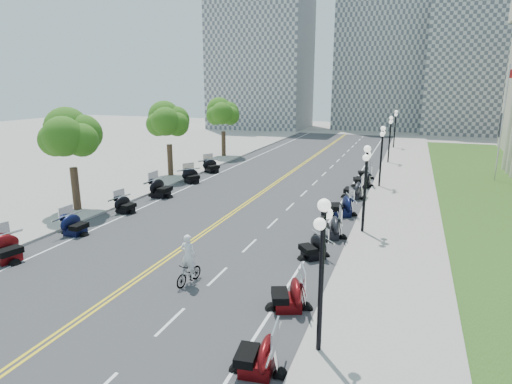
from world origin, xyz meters
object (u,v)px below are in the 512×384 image
at_px(bicycle, 189,273).
at_px(flagpole, 502,125).
at_px(cyclist_rider, 188,242).
at_px(motorcycle_n_3, 257,353).

bearing_deg(bicycle, flagpole, 69.76).
distance_m(bicycle, cyclist_rider, 1.44).
xyz_separation_m(flagpole, bicycle, (-15.63, -27.07, -4.51)).
bearing_deg(bicycle, cyclist_rider, 0.00).
xyz_separation_m(flagpole, cyclist_rider, (-15.63, -27.07, -3.07)).
distance_m(flagpole, motorcycle_n_3, 33.66).
bearing_deg(flagpole, bicycle, -120.01).
bearing_deg(cyclist_rider, motorcycle_n_3, 136.48).
bearing_deg(flagpole, cyclist_rider, -120.01).
distance_m(motorcycle_n_3, bicycle, 6.50).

